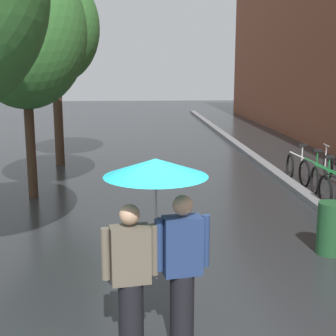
% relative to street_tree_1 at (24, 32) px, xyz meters
% --- Properties ---
extents(kerb_strip, '(0.30, 36.00, 0.12)m').
position_rel_street_tree_1_xyz_m(kerb_strip, '(6.32, 3.23, -3.66)').
color(kerb_strip, slate).
rests_on(kerb_strip, ground).
extents(street_tree_1, '(2.73, 2.73, 5.42)m').
position_rel_street_tree_1_xyz_m(street_tree_1, '(0.00, 0.00, 0.00)').
color(street_tree_1, '#473323').
rests_on(street_tree_1, ground).
extents(street_tree_2, '(2.67, 2.67, 5.77)m').
position_rel_street_tree_1_xyz_m(street_tree_2, '(0.06, 3.83, 0.38)').
color(street_tree_2, '#473323').
rests_on(street_tree_2, ground).
extents(parked_bicycle_5, '(1.10, 0.73, 0.96)m').
position_rel_street_tree_1_xyz_m(parked_bicycle_5, '(7.13, 0.50, -3.34)').
color(parked_bicycle_5, black).
rests_on(parked_bicycle_5, ground).
extents(parked_bicycle_6, '(1.14, 0.79, 0.96)m').
position_rel_street_tree_1_xyz_m(parked_bicycle_6, '(7.05, 1.35, -3.34)').
color(parked_bicycle_6, black).
rests_on(parked_bicycle_6, ground).
extents(couple_under_umbrella, '(1.12, 1.06, 2.08)m').
position_rel_street_tree_1_xyz_m(couple_under_umbrella, '(2.57, -6.33, -2.37)').
color(couple_under_umbrella, black).
rests_on(couple_under_umbrella, ground).
extents(litter_bin, '(0.44, 0.44, 0.85)m').
position_rel_street_tree_1_xyz_m(litter_bin, '(5.50, -3.85, -3.29)').
color(litter_bin, '#1E4C28').
rests_on(litter_bin, ground).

